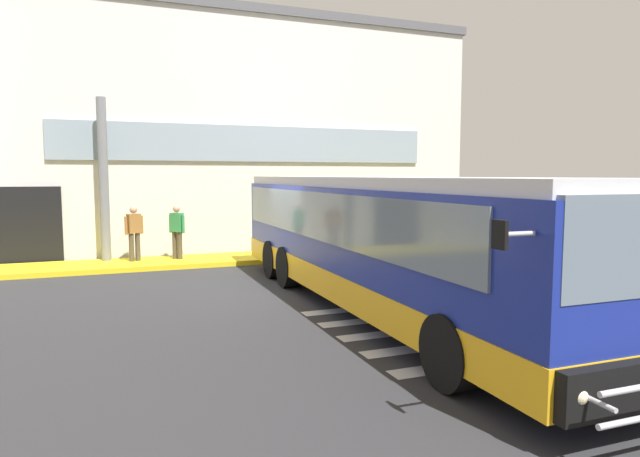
{
  "coord_description": "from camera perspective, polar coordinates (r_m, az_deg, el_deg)",
  "views": [
    {
      "loc": [
        -3.8,
        -12.47,
        2.73
      ],
      "look_at": [
        0.87,
        -0.57,
        1.5
      ],
      "focal_mm": 31.04,
      "sensor_mm": 36.0,
      "label": 1
    }
  ],
  "objects": [
    {
      "name": "entry_support_column",
      "position": [
        17.88,
        -21.41,
        4.69
      ],
      "size": [
        0.28,
        0.28,
        4.9
      ],
      "primitive_type": "cylinder",
      "color": "slate",
      "rests_on": "boarding_curb"
    },
    {
      "name": "boarding_curb",
      "position": [
        17.89,
        -8.92,
        -3.11
      ],
      "size": [
        22.77,
        2.0,
        0.15
      ],
      "primitive_type": "cube",
      "color": "yellow",
      "rests_on": "ground"
    },
    {
      "name": "ground_plane",
      "position": [
        13.33,
        -4.41,
        -6.39
      ],
      "size": [
        80.0,
        90.0,
        0.02
      ],
      "primitive_type": "cube",
      "color": "#2B2B2D",
      "rests_on": "ground"
    },
    {
      "name": "bus_main_foreground",
      "position": [
        11.28,
        6.51,
        -1.64
      ],
      "size": [
        3.21,
        12.54,
        2.7
      ],
      "color": "navy",
      "rests_on": "ground"
    },
    {
      "name": "bay_paint_stripes",
      "position": [
        10.47,
        13.32,
        -9.76
      ],
      "size": [
        4.4,
        3.96,
        0.01
      ],
      "color": "silver",
      "rests_on": "ground"
    },
    {
      "name": "passenger_near_column",
      "position": [
        17.57,
        -18.67,
        -0.07
      ],
      "size": [
        0.55,
        0.48,
        1.68
      ],
      "color": "#4C4233",
      "rests_on": "boarding_curb"
    },
    {
      "name": "passenger_by_doorway",
      "position": [
        17.6,
        -14.54,
        -0.06
      ],
      "size": [
        0.43,
        0.46,
        1.68
      ],
      "color": "#4C4233",
      "rests_on": "boarding_curb"
    },
    {
      "name": "terminal_building",
      "position": [
        24.29,
        -14.17,
        8.83
      ],
      "size": [
        20.57,
        13.8,
        8.44
      ],
      "color": "silver",
      "rests_on": "ground"
    }
  ]
}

